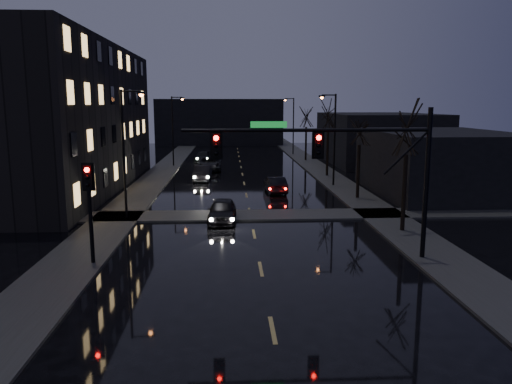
{
  "coord_description": "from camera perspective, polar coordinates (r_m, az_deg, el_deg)",
  "views": [
    {
      "loc": [
        -1.34,
        -12.9,
        7.13
      ],
      "look_at": [
        -0.14,
        9.33,
        3.2
      ],
      "focal_mm": 35.0,
      "sensor_mm": 36.0,
      "label": 1
    }
  ],
  "objects": [
    {
      "name": "commercial_right_far",
      "position": [
        63.74,
        13.72,
        6.01
      ],
      "size": [
        12.0,
        18.0,
        6.0
      ],
      "primitive_type": "cube",
      "color": "black",
      "rests_on": "ground"
    },
    {
      "name": "tree_mid_a",
      "position": [
        38.19,
        11.8,
        7.84
      ],
      "size": [
        3.3,
        3.3,
        7.58
      ],
      "color": "black",
      "rests_on": "ground"
    },
    {
      "name": "apartment_block",
      "position": [
        45.52,
        -22.76,
        7.82
      ],
      "size": [
        12.0,
        30.0,
        12.0
      ],
      "primitive_type": "cube",
      "color": "black",
      "rests_on": "ground"
    },
    {
      "name": "oncoming_car_b",
      "position": [
        47.32,
        -6.15,
        2.14
      ],
      "size": [
        1.67,
        4.31,
        1.4
      ],
      "primitive_type": "imported",
      "rotation": [
        0.0,
        0.0,
        -0.04
      ],
      "color": "black",
      "rests_on": "ground"
    },
    {
      "name": "signal_mast",
      "position": [
        22.62,
        10.21,
        4.11
      ],
      "size": [
        11.11,
        0.41,
        7.0
      ],
      "color": "black",
      "rests_on": "ground"
    },
    {
      "name": "streetlight_l_far",
      "position": [
        58.29,
        -9.31,
        7.56
      ],
      "size": [
        1.53,
        0.28,
        8.0
      ],
      "color": "black",
      "rests_on": "ground"
    },
    {
      "name": "lead_car",
      "position": [
        40.58,
        2.21,
        0.84
      ],
      "size": [
        1.74,
        4.16,
        1.34
      ],
      "primitive_type": "imported",
      "rotation": [
        0.0,
        0.0,
        3.22
      ],
      "color": "black",
      "rests_on": "ground"
    },
    {
      "name": "far_block",
      "position": [
        90.97,
        -4.17,
        8.01
      ],
      "size": [
        22.0,
        10.0,
        8.0
      ],
      "primitive_type": "cube",
      "color": "black",
      "rests_on": "ground"
    },
    {
      "name": "oncoming_car_c",
      "position": [
        54.57,
        -5.34,
        3.25
      ],
      "size": [
        2.51,
        5.4,
        1.5
      ],
      "primitive_type": "imported",
      "rotation": [
        0.0,
        0.0,
        0.0
      ],
      "color": "black",
      "rests_on": "ground"
    },
    {
      "name": "sidewalk_cross",
      "position": [
        32.22,
        -0.63,
        -2.67
      ],
      "size": [
        40.0,
        3.0,
        0.12
      ],
      "primitive_type": "cube",
      "color": "#2D2D2B",
      "rests_on": "ground"
    },
    {
      "name": "sidewalk_left",
      "position": [
        48.95,
        -11.47,
        1.5
      ],
      "size": [
        3.0,
        140.0,
        0.12
      ],
      "primitive_type": "cube",
      "color": "#2D2D2B",
      "rests_on": "ground"
    },
    {
      "name": "tree_far",
      "position": [
        63.66,
        5.79,
        9.0
      ],
      "size": [
        3.43,
        3.43,
        7.88
      ],
      "color": "black",
      "rests_on": "ground"
    },
    {
      "name": "streetlight_r_mid",
      "position": [
        43.88,
        8.71,
        6.82
      ],
      "size": [
        1.53,
        0.28,
        8.0
      ],
      "color": "black",
      "rests_on": "ground"
    },
    {
      "name": "commercial_right_near",
      "position": [
        42.64,
        20.22,
        3.16
      ],
      "size": [
        10.0,
        14.0,
        5.0
      ],
      "primitive_type": "cube",
      "color": "black",
      "rests_on": "ground"
    },
    {
      "name": "tree_mid_b",
      "position": [
        49.87,
        8.29,
        9.31
      ],
      "size": [
        3.74,
        3.74,
        8.59
      ],
      "color": "black",
      "rests_on": "ground"
    },
    {
      "name": "signal_pole_left",
      "position": [
        23.12,
        -18.49,
        -0.78
      ],
      "size": [
        0.35,
        0.41,
        4.53
      ],
      "color": "black",
      "rests_on": "ground"
    },
    {
      "name": "oncoming_car_d",
      "position": [
        62.94,
        -6.08,
        4.03
      ],
      "size": [
        2.29,
        4.56,
        1.27
      ],
      "primitive_type": "imported",
      "rotation": [
        0.0,
        0.0,
        -0.12
      ],
      "color": "black",
      "rests_on": "ground"
    },
    {
      "name": "streetlight_r_far",
      "position": [
        71.5,
        4.12,
        8.09
      ],
      "size": [
        1.53,
        0.28,
        8.0
      ],
      "color": "black",
      "rests_on": "ground"
    },
    {
      "name": "tree_near",
      "position": [
        28.63,
        16.96,
        7.75
      ],
      "size": [
        3.52,
        3.52,
        8.08
      ],
      "color": "black",
      "rests_on": "ground"
    },
    {
      "name": "streetlight_l_near",
      "position": [
        31.62,
        -14.53,
        5.42
      ],
      "size": [
        1.53,
        0.28,
        8.0
      ],
      "color": "black",
      "rests_on": "ground"
    },
    {
      "name": "oncoming_car_a",
      "position": [
        30.61,
        -3.88,
        -2.13
      ],
      "size": [
        1.83,
        4.21,
        1.41
      ],
      "primitive_type": "imported",
      "rotation": [
        0.0,
        0.0,
        -0.04
      ],
      "color": "black",
      "rests_on": "ground"
    },
    {
      "name": "ground",
      "position": [
        14.8,
        2.62,
        -18.8
      ],
      "size": [
        160.0,
        160.0,
        0.0
      ],
      "primitive_type": "plane",
      "color": "black",
      "rests_on": "ground"
    },
    {
      "name": "sidewalk_right",
      "position": [
        49.41,
        8.44,
        1.67
      ],
      "size": [
        3.0,
        140.0,
        0.12
      ],
      "primitive_type": "cube",
      "color": "#2D2D2B",
      "rests_on": "ground"
    }
  ]
}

